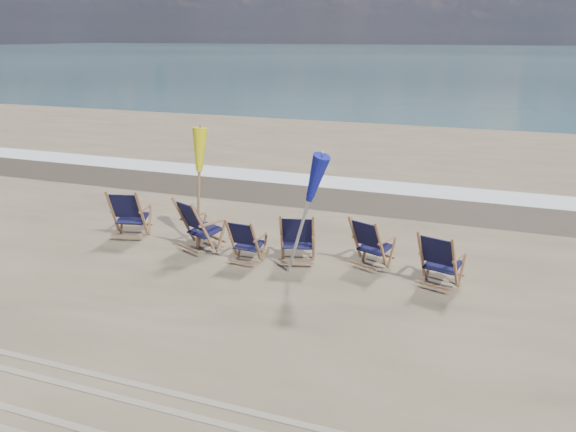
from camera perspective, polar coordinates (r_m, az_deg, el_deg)
name	(u,v)px	position (r m, az deg, el deg)	size (l,w,h in m)	color
ocean	(486,54)	(135.23, 19.51, 15.22)	(400.00, 400.00, 0.00)	#3C5D63
surf_foam	(361,184)	(16.33, 7.44, 3.19)	(200.00, 1.40, 0.01)	silver
wet_sand_strip	(348,198)	(14.92, 6.13, 1.83)	(200.00, 2.60, 0.00)	#42362A
tire_tracks	(133,421)	(6.89, -15.46, -19.46)	(80.00, 1.30, 0.01)	gray
beach_chair_0	(141,215)	(12.04, -14.67, 0.13)	(0.71, 0.80, 1.11)	black
beach_chair_1	(203,229)	(10.91, -8.66, -1.33)	(0.71, 0.80, 1.11)	black
beach_chair_2	(256,243)	(10.34, -3.30, -2.80)	(0.59, 0.66, 0.92)	black
beach_chair_3	(313,240)	(10.35, 2.57, -2.40)	(0.67, 0.76, 1.05)	black
beach_chair_4	(381,247)	(10.19, 9.38, -3.09)	(0.64, 0.72, 1.01)	black
beach_chair_5	(454,265)	(9.65, 16.54, -4.75)	(0.66, 0.75, 1.04)	black
umbrella_yellow	(197,157)	(11.09, -9.24, 5.94)	(0.30, 0.30, 2.40)	#926441
umbrella_blue	(303,178)	(9.46, 1.55, 3.92)	(0.30, 0.30, 2.36)	#A5A5AD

